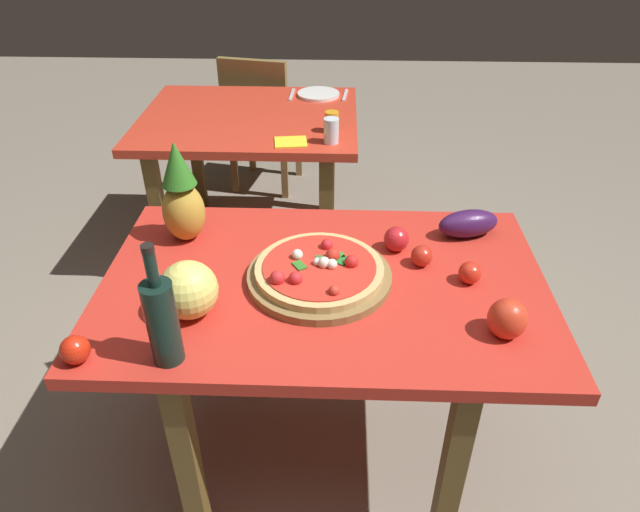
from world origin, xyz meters
name	(u,v)px	position (x,y,z in m)	size (l,w,h in m)	color
ground_plane	(323,443)	(0.00, 0.00, 0.00)	(10.00, 10.00, 0.00)	gray
display_table	(324,304)	(0.00, 0.00, 0.65)	(1.29, 0.83, 0.74)	brown
background_table	(250,134)	(-0.41, 1.32, 0.64)	(1.05, 0.88, 0.74)	brown
dining_chair	(261,116)	(-0.44, 1.99, 0.48)	(0.47, 0.47, 0.85)	olive
pizza_board	(319,276)	(-0.01, 0.00, 0.75)	(0.42, 0.42, 0.03)	olive
pizza	(319,269)	(-0.01, 0.00, 0.78)	(0.37, 0.37, 0.06)	tan
wine_bottle	(162,320)	(-0.37, -0.33, 0.86)	(0.08, 0.08, 0.33)	black
pineapple_left	(182,197)	(-0.45, 0.21, 0.89)	(0.13, 0.13, 0.33)	gold
melon	(188,290)	(-0.35, -0.16, 0.82)	(0.16, 0.16, 0.16)	#E4DE6A
bell_pepper	(507,319)	(0.47, -0.21, 0.79)	(0.10, 0.10, 0.11)	red
eggplant	(468,224)	(0.46, 0.26, 0.78)	(0.20, 0.09, 0.09)	#3A184A
tomato_by_bottle	(75,350)	(-0.59, -0.35, 0.77)	(0.07, 0.07, 0.07)	red
tomato_at_corner	(422,256)	(0.29, 0.09, 0.77)	(0.06, 0.06, 0.06)	red
tomato_beside_pepper	(396,239)	(0.22, 0.17, 0.78)	(0.08, 0.08, 0.08)	red
tomato_near_board	(470,273)	(0.42, 0.01, 0.77)	(0.07, 0.07, 0.07)	red
drinking_glass_juice	(332,122)	(0.00, 1.13, 0.79)	(0.06, 0.06, 0.09)	orange
drinking_glass_water	(332,131)	(0.00, 1.00, 0.79)	(0.07, 0.07, 0.11)	silver
dinner_plate	(318,94)	(-0.08, 1.62, 0.75)	(0.22, 0.22, 0.02)	white
fork_utensil	(292,95)	(-0.22, 1.62, 0.74)	(0.02, 0.18, 0.01)	silver
knife_utensil	(345,95)	(0.06, 1.62, 0.74)	(0.02, 0.18, 0.01)	silver
napkin_folded	(291,142)	(-0.18, 1.00, 0.74)	(0.14, 0.12, 0.01)	yellow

